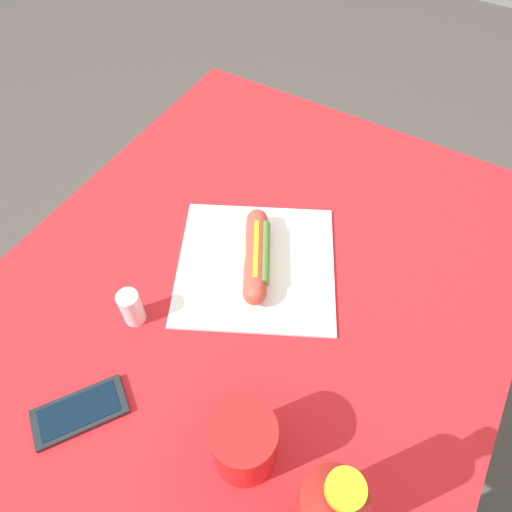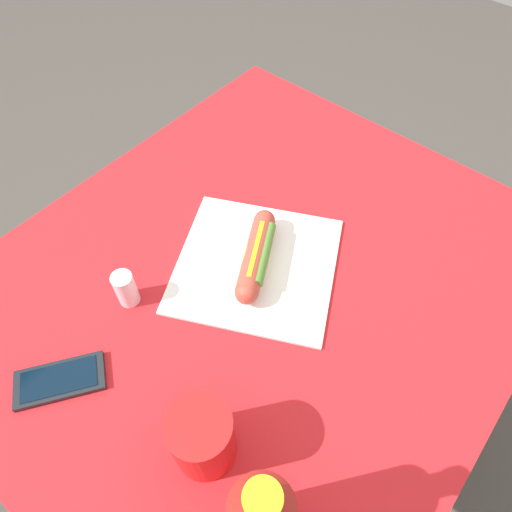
% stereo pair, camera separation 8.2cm
% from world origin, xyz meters
% --- Properties ---
extents(ground_plane, '(6.00, 6.00, 0.00)m').
position_xyz_m(ground_plane, '(0.00, 0.00, 0.00)').
color(ground_plane, '#47423D').
rests_on(ground_plane, ground).
extents(dining_table, '(1.01, 0.87, 0.76)m').
position_xyz_m(dining_table, '(0.00, 0.00, 0.61)').
color(dining_table, brown).
rests_on(dining_table, ground).
extents(paper_wrapper, '(0.37, 0.38, 0.01)m').
position_xyz_m(paper_wrapper, '(-0.01, -0.02, 0.76)').
color(paper_wrapper, white).
rests_on(paper_wrapper, dining_table).
extents(hot_dog, '(0.18, 0.12, 0.05)m').
position_xyz_m(hot_dog, '(-0.01, -0.02, 0.79)').
color(hot_dog, '#DBB26B').
rests_on(hot_dog, paper_wrapper).
extents(cell_phone, '(0.15, 0.13, 0.01)m').
position_xyz_m(cell_phone, '(0.35, -0.11, 0.76)').
color(cell_phone, black).
rests_on(cell_phone, dining_table).
extents(drinking_cup, '(0.09, 0.09, 0.12)m').
position_xyz_m(drinking_cup, '(0.28, 0.13, 0.82)').
color(drinking_cup, red).
rests_on(drinking_cup, dining_table).
extents(salt_shaker, '(0.04, 0.04, 0.07)m').
position_xyz_m(salt_shaker, '(0.18, -0.14, 0.79)').
color(salt_shaker, silver).
rests_on(salt_shaker, dining_table).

